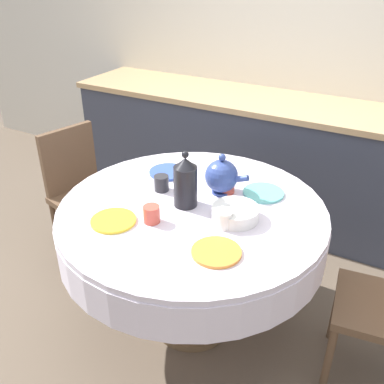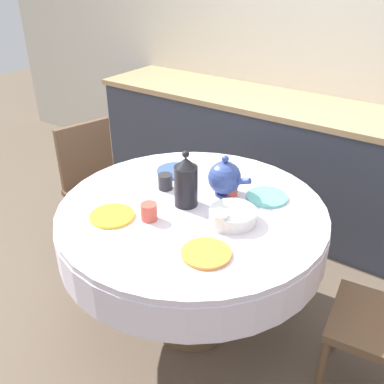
{
  "view_description": "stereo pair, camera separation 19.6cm",
  "coord_description": "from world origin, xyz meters",
  "views": [
    {
      "loc": [
        0.86,
        -1.55,
        1.84
      ],
      "look_at": [
        0.0,
        0.0,
        0.85
      ],
      "focal_mm": 40.0,
      "sensor_mm": 36.0,
      "label": 1
    },
    {
      "loc": [
        1.02,
        -1.44,
        1.84
      ],
      "look_at": [
        0.0,
        0.0,
        0.85
      ],
      "focal_mm": 40.0,
      "sensor_mm": 36.0,
      "label": 2
    }
  ],
  "objects": [
    {
      "name": "ground_plane",
      "position": [
        0.0,
        0.0,
        0.0
      ],
      "size": [
        12.0,
        12.0,
        0.0
      ],
      "primitive_type": "plane",
      "color": "brown"
    },
    {
      "name": "wall_back",
      "position": [
        0.0,
        1.65,
        1.3
      ],
      "size": [
        7.0,
        0.05,
        2.6
      ],
      "color": "silver",
      "rests_on": "ground_plane"
    },
    {
      "name": "kitchen_counter",
      "position": [
        0.0,
        1.32,
        0.47
      ],
      "size": [
        3.24,
        0.64,
        0.93
      ],
      "color": "#383D4C",
      "rests_on": "ground_plane"
    },
    {
      "name": "dining_table",
      "position": [
        0.0,
        0.0,
        0.64
      ],
      "size": [
        1.31,
        1.31,
        0.77
      ],
      "color": "brown",
      "rests_on": "ground_plane"
    },
    {
      "name": "chair_right",
      "position": [
        -0.96,
        0.25,
        0.5
      ],
      "size": [
        0.49,
        0.49,
        0.88
      ],
      "rotation": [
        0.0,
        0.0,
        -1.82
      ],
      "color": "brown",
      "rests_on": "ground_plane"
    },
    {
      "name": "plate_near_left",
      "position": [
        -0.25,
        -0.29,
        0.77
      ],
      "size": [
        0.21,
        0.21,
        0.01
      ],
      "primitive_type": "cylinder",
      "color": "yellow",
      "rests_on": "dining_table"
    },
    {
      "name": "cup_near_left",
      "position": [
        -0.09,
        -0.21,
        0.81
      ],
      "size": [
        0.08,
        0.08,
        0.08
      ],
      "primitive_type": "cylinder",
      "color": "#CC4C3D",
      "rests_on": "dining_table"
    },
    {
      "name": "plate_near_right",
      "position": [
        0.27,
        -0.28,
        0.77
      ],
      "size": [
        0.21,
        0.21,
        0.01
      ],
      "primitive_type": "cylinder",
      "color": "orange",
      "rests_on": "dining_table"
    },
    {
      "name": "cup_near_right",
      "position": [
        0.21,
        -0.09,
        0.81
      ],
      "size": [
        0.08,
        0.08,
        0.08
      ],
      "primitive_type": "cylinder",
      "color": "white",
      "rests_on": "dining_table"
    },
    {
      "name": "plate_far_left",
      "position": [
        -0.29,
        0.25,
        0.77
      ],
      "size": [
        0.21,
        0.21,
        0.01
      ],
      "primitive_type": "cylinder",
      "color": "#3856AD",
      "rests_on": "dining_table"
    },
    {
      "name": "cup_far_left",
      "position": [
        -0.22,
        0.07,
        0.81
      ],
      "size": [
        0.08,
        0.08,
        0.08
      ],
      "primitive_type": "cylinder",
      "color": "#28282D",
      "rests_on": "dining_table"
    },
    {
      "name": "plate_far_right",
      "position": [
        0.26,
        0.28,
        0.77
      ],
      "size": [
        0.21,
        0.21,
        0.01
      ],
      "primitive_type": "cylinder",
      "color": "#60BCB7",
      "rests_on": "dining_table"
    },
    {
      "name": "cup_far_right",
      "position": [
        0.09,
        0.21,
        0.81
      ],
      "size": [
        0.08,
        0.08,
        0.08
      ],
      "primitive_type": "cylinder",
      "color": "#CC4C3D",
      "rests_on": "dining_table"
    },
    {
      "name": "coffee_carafe",
      "position": [
        -0.04,
        -0.0,
        0.89
      ],
      "size": [
        0.11,
        0.11,
        0.28
      ],
      "color": "black",
      "rests_on": "dining_table"
    },
    {
      "name": "teapot",
      "position": [
        0.06,
        0.19,
        0.86
      ],
      "size": [
        0.23,
        0.17,
        0.22
      ],
      "color": "#33478E",
      "rests_on": "dining_table"
    },
    {
      "name": "fruit_bowl",
      "position": [
        0.23,
        0.0,
        0.8
      ],
      "size": [
        0.22,
        0.22,
        0.06
      ],
      "primitive_type": "cylinder",
      "color": "silver",
      "rests_on": "dining_table"
    }
  ]
}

